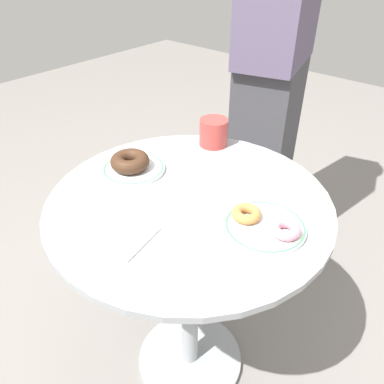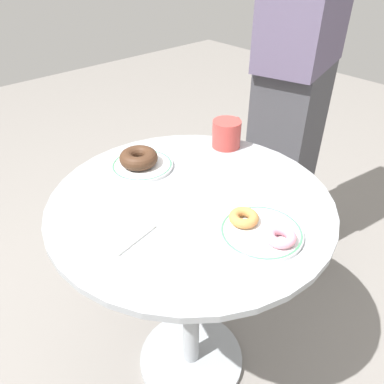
# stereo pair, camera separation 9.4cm
# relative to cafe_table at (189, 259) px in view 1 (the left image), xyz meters

# --- Properties ---
(ground_plane) EXTENTS (7.00, 7.00, 0.02)m
(ground_plane) POSITION_rel_cafe_table_xyz_m (0.00, 0.00, -0.53)
(ground_plane) COLOR gray
(cafe_table) EXTENTS (0.75, 0.75, 0.74)m
(cafe_table) POSITION_rel_cafe_table_xyz_m (0.00, 0.00, 0.00)
(cafe_table) COLOR #999EA3
(cafe_table) RESTS_ON ground
(plate_left) EXTENTS (0.18, 0.18, 0.01)m
(plate_left) POSITION_rel_cafe_table_xyz_m (-0.21, -0.00, 0.23)
(plate_left) COLOR white
(plate_left) RESTS_ON cafe_table
(plate_right) EXTENTS (0.19, 0.19, 0.01)m
(plate_right) POSITION_rel_cafe_table_xyz_m (0.21, 0.03, 0.23)
(plate_right) COLOR white
(plate_right) RESTS_ON cafe_table
(donut_chocolate) EXTENTS (0.16, 0.16, 0.04)m
(donut_chocolate) POSITION_rel_cafe_table_xyz_m (-0.22, -0.01, 0.25)
(donut_chocolate) COLOR #422819
(donut_chocolate) RESTS_ON plate_left
(donut_pink_frosted) EXTENTS (0.07, 0.07, 0.02)m
(donut_pink_frosted) POSITION_rel_cafe_table_xyz_m (0.26, 0.03, 0.25)
(donut_pink_frosted) COLOR pink
(donut_pink_frosted) RESTS_ON plate_right
(donut_old_fashioned) EXTENTS (0.09, 0.09, 0.02)m
(donut_old_fashioned) POSITION_rel_cafe_table_xyz_m (0.17, 0.02, 0.25)
(donut_old_fashioned) COLOR #BC7F42
(donut_old_fashioned) RESTS_ON plate_right
(paper_napkin) EXTENTS (0.16, 0.15, 0.01)m
(paper_napkin) POSITION_rel_cafe_table_xyz_m (-0.03, -0.21, 0.22)
(paper_napkin) COLOR white
(paper_napkin) RESTS_ON cafe_table
(coffee_mug) EXTENTS (0.09, 0.13, 0.09)m
(coffee_mug) POSITION_rel_cafe_table_xyz_m (-0.14, 0.28, 0.27)
(coffee_mug) COLOR #B73D38
(coffee_mug) RESTS_ON cafe_table
(person_figure) EXTENTS (0.31, 0.43, 1.76)m
(person_figure) POSITION_rel_cafe_table_xyz_m (-0.19, 0.71, 0.35)
(person_figure) COLOR #3D3D42
(person_figure) RESTS_ON ground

